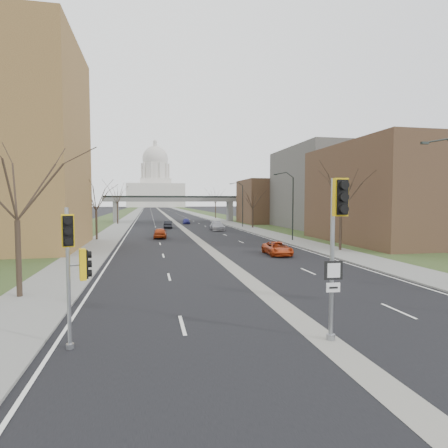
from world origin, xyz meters
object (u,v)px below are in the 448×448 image
object	(u,v)px
car_right_near	(277,248)
signal_pole_median	(337,229)
car_right_mid	(217,226)
signal_pole_left	(74,257)
car_left_near	(160,233)
car_left_far	(168,224)
car_right_far	(186,221)

from	to	relation	value
car_right_near	signal_pole_median	bearing A→B (deg)	-102.50
car_right_mid	signal_pole_median	bearing A→B (deg)	-93.86
signal_pole_median	signal_pole_left	bearing A→B (deg)	175.06
car_left_near	car_left_far	size ratio (longest dim) A/B	0.99
car_left_far	car_right_far	bearing A→B (deg)	-105.43
car_right_mid	car_right_far	size ratio (longest dim) A/B	1.45
car_left_near	car_right_far	size ratio (longest dim) A/B	1.16
signal_pole_left	car_right_mid	world-z (taller)	signal_pole_left
car_left_near	car_right_near	world-z (taller)	car_left_near
signal_pole_median	car_left_near	distance (m)	40.61
car_right_near	car_right_far	world-z (taller)	car_right_far
car_left_near	car_right_mid	bearing A→B (deg)	-126.68
car_right_near	car_right_far	bearing A→B (deg)	95.92
signal_pole_median	car_left_far	distance (m)	59.27
car_left_near	car_right_far	world-z (taller)	car_left_near
signal_pole_left	car_left_near	size ratio (longest dim) A/B	1.13
car_right_near	car_right_mid	distance (m)	30.64
car_left_near	car_right_mid	distance (m)	15.76
signal_pole_left	signal_pole_median	world-z (taller)	signal_pole_median
signal_pole_left	car_left_far	size ratio (longest dim) A/B	1.11
car_left_far	car_right_near	xyz separation A→B (m)	(8.36, -37.57, -0.10)
signal_pole_median	car_left_far	world-z (taller)	signal_pole_median
signal_pole_left	signal_pole_median	distance (m)	9.14
car_right_near	car_left_near	bearing A→B (deg)	120.99
car_left_near	car_left_far	distance (m)	19.05
car_left_far	car_left_near	bearing A→B (deg)	88.26
signal_pole_left	car_right_near	world-z (taller)	signal_pole_left
signal_pole_median	car_left_near	xyz separation A→B (m)	(-4.95, 40.16, -3.40)
car_left_near	car_right_near	size ratio (longest dim) A/B	0.96
car_right_mid	car_left_far	bearing A→B (deg)	141.46
signal_pole_left	car_left_near	world-z (taller)	signal_pole_left
signal_pole_left	signal_pole_median	size ratio (longest dim) A/B	0.83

